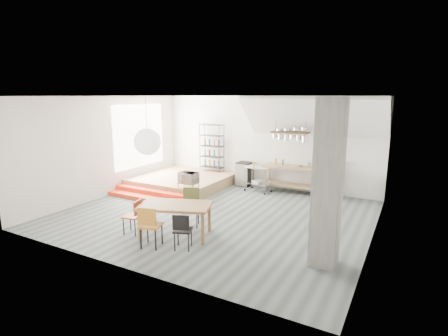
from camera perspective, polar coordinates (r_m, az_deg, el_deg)
The scene contains 26 objects.
floor at distance 9.74m, azimuth -1.43°, elevation -7.51°, with size 8.00×8.00×0.00m, color #4B5657.
wall_back at distance 12.45m, azimuth 6.66°, elevation 4.25°, with size 8.00×0.04×3.20m, color silver.
wall_left at distance 11.84m, azimuth -18.49°, elevation 3.33°, with size 0.04×7.00×3.20m, color silver.
wall_right at distance 8.13m, azimuth 23.69°, elevation -0.71°, with size 0.04×7.00×3.20m, color silver.
ceiling at distance 9.19m, azimuth -1.53°, elevation 11.66°, with size 8.00×7.00×0.02m, color white.
slope_ceiling at distance 11.23m, azimuth 14.22°, elevation 8.02°, with size 4.40×1.80×0.15m, color white.
window_pane at distance 12.86m, azimuth -13.60°, elevation 5.13°, with size 0.02×2.50×2.20m, color white.
platform at distance 12.60m, azimuth -6.72°, elevation -2.14°, with size 3.00×3.00×0.40m, color #A17D50.
step_lower at distance 11.17m, azimuth -12.51°, elevation -4.89°, with size 3.00×0.35×0.13m, color #F03E1C.
step_upper at distance 11.40m, azimuth -11.37°, elevation -4.15°, with size 3.00×0.35×0.27m, color #F03E1C.
concrete_column at distance 6.78m, azimuth 16.59°, elevation -2.55°, with size 0.50×0.50×3.20m, color slate.
kitchen_counter at distance 11.93m, azimuth 10.81°, elevation -0.97°, with size 1.80×0.60×0.91m.
stove at distance 11.63m, azimuth 17.36°, elevation -2.37°, with size 0.60×0.60×1.18m.
pot_rack at distance 11.49m, azimuth 10.85°, elevation 5.37°, with size 1.20×0.50×1.43m.
wire_shelving at distance 13.10m, azimuth -2.01°, elevation 3.49°, with size 0.88×0.38×1.80m.
microwave_shelf at distance 10.91m, azimuth -5.83°, elevation -2.44°, with size 0.60×0.40×0.16m.
paper_lantern at distance 8.02m, azimuth -12.42°, elevation 4.20°, with size 0.60×0.60×0.60m, color white.
dining_table at distance 8.16m, azimuth -7.98°, elevation -6.45°, with size 1.82×1.41×0.76m.
chair_mustard at distance 7.66m, azimuth -12.10°, elevation -8.81°, with size 0.53×0.53×0.94m.
chair_black at distance 7.49m, azimuth -6.85°, elevation -9.73°, with size 0.48×0.48×0.81m.
chair_olive at distance 8.82m, azimuth -5.42°, elevation -5.77°, with size 0.58×0.58×0.95m.
chair_red at distance 8.54m, azimuth -14.39°, elevation -7.23°, with size 0.45×0.45×0.82m.
rolling_cart at distance 11.87m, azimuth 5.61°, elevation -1.24°, with size 0.94×0.64×0.86m.
mini_fridge at distance 12.64m, azimuth 3.33°, elevation -0.97°, with size 0.51×0.51×0.86m, color black.
microwave at distance 10.87m, azimuth -5.85°, elevation -1.53°, with size 0.58×0.39×0.32m, color beige.
bowl at distance 11.72m, azimuth 12.40°, elevation 0.27°, with size 0.19×0.19×0.05m, color silver.
Camera 1 is at (4.63, -7.95, 3.23)m, focal length 28.00 mm.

